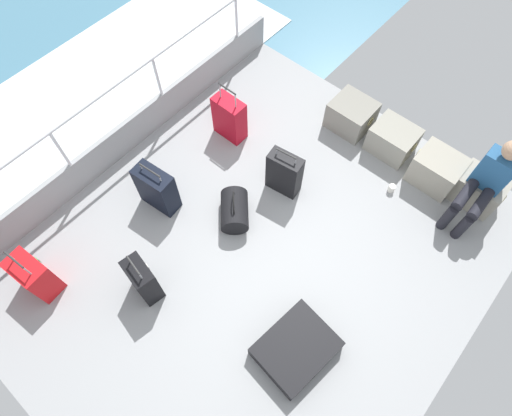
% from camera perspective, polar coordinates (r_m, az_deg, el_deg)
% --- Properties ---
extents(ground_plane, '(4.40, 5.20, 0.06)m').
position_cam_1_polar(ground_plane, '(4.78, 0.32, -6.33)').
color(ground_plane, '#939699').
extents(gunwale_port, '(0.06, 5.20, 0.45)m').
position_cam_1_polar(gunwale_port, '(5.52, -17.23, 8.77)').
color(gunwale_port, '#939699').
rests_on(gunwale_port, ground_plane).
extents(railing_port, '(0.04, 4.20, 1.02)m').
position_cam_1_polar(railing_port, '(5.11, -18.88, 12.52)').
color(railing_port, silver).
rests_on(railing_port, ground_plane).
extents(sea_wake, '(12.00, 12.00, 0.01)m').
position_cam_1_polar(sea_wake, '(6.86, -23.66, 11.69)').
color(sea_wake, teal).
rests_on(sea_wake, ground_plane).
extents(cargo_crate_0, '(0.55, 0.47, 0.39)m').
position_cam_1_polar(cargo_crate_0, '(5.69, 12.57, 12.00)').
color(cargo_crate_0, gray).
rests_on(cargo_crate_0, ground_plane).
extents(cargo_crate_1, '(0.56, 0.44, 0.37)m').
position_cam_1_polar(cargo_crate_1, '(5.58, 17.74, 8.67)').
color(cargo_crate_1, gray).
rests_on(cargo_crate_1, ground_plane).
extents(cargo_crate_2, '(0.56, 0.44, 0.42)m').
position_cam_1_polar(cargo_crate_2, '(5.46, 22.89, 4.72)').
color(cargo_crate_2, '#9E9989').
rests_on(cargo_crate_2, ground_plane).
extents(cargo_crate_3, '(0.55, 0.38, 0.40)m').
position_cam_1_polar(cargo_crate_3, '(5.51, 27.43, 2.18)').
color(cargo_crate_3, '#9E9989').
rests_on(cargo_crate_3, ground_plane).
extents(passenger_seated, '(0.34, 0.66, 1.10)m').
position_cam_1_polar(passenger_seated, '(5.11, 28.30, 3.03)').
color(passenger_seated, '#26598C').
rests_on(passenger_seated, ground_plane).
extents(suitcase_0, '(0.41, 0.25, 0.68)m').
position_cam_1_polar(suitcase_0, '(4.91, 3.78, 4.64)').
color(suitcase_0, black).
rests_on(suitcase_0, ground_plane).
extents(suitcase_1, '(0.38, 0.26, 0.70)m').
position_cam_1_polar(suitcase_1, '(4.49, -14.79, -9.22)').
color(suitcase_1, black).
rests_on(suitcase_1, ground_plane).
extents(suitcase_2, '(0.44, 0.29, 0.69)m').
position_cam_1_polar(suitcase_2, '(4.93, -27.39, -7.98)').
color(suitcase_2, red).
rests_on(suitcase_2, ground_plane).
extents(suitcase_4, '(0.67, 0.79, 0.20)m').
position_cam_1_polar(suitcase_4, '(4.38, 5.36, -18.09)').
color(suitcase_4, black).
rests_on(suitcase_4, ground_plane).
extents(suitcase_5, '(0.47, 0.27, 0.67)m').
position_cam_1_polar(suitcase_5, '(4.92, -13.05, 2.49)').
color(suitcase_5, black).
rests_on(suitcase_5, ground_plane).
extents(suitcase_6, '(0.40, 0.22, 0.80)m').
position_cam_1_polar(suitcase_6, '(5.40, -3.54, 11.85)').
color(suitcase_6, '#B70C1E').
rests_on(suitcase_6, ground_plane).
extents(duffel_bag, '(0.54, 0.55, 0.45)m').
position_cam_1_polar(duffel_bag, '(4.81, -2.88, -0.32)').
color(duffel_bag, black).
rests_on(duffel_bag, ground_plane).
extents(paper_cup, '(0.08, 0.08, 0.10)m').
position_cam_1_polar(paper_cup, '(5.33, 17.59, 2.52)').
color(paper_cup, white).
rests_on(paper_cup, ground_plane).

